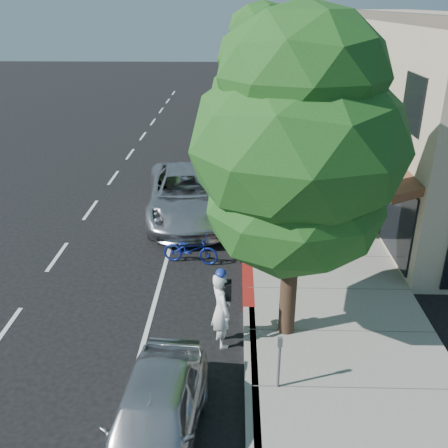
{
  "coord_description": "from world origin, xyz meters",
  "views": [
    {
      "loc": [
        -0.37,
        -12.28,
        7.61
      ],
      "look_at": [
        -0.74,
        1.74,
        1.35
      ],
      "focal_mm": 40.0,
      "sensor_mm": 36.0,
      "label": 1
    }
  ],
  "objects_px": {
    "street_tree_0": "(297,150)",
    "street_tree_2": "(266,91)",
    "street_tree_3": "(261,60)",
    "silver_suv": "(188,194)",
    "dark_suv_far": "(231,112)",
    "white_pickup": "(235,127)",
    "pedestrian": "(317,153)",
    "bicycle": "(190,249)",
    "street_tree_4": "(257,50)",
    "street_tree_1": "(276,113)",
    "dark_sedan": "(234,140)",
    "cyclist": "(221,310)",
    "near_car_a": "(154,420)",
    "street_tree_5": "(254,49)"
  },
  "relations": [
    {
      "from": "street_tree_2",
      "to": "silver_suv",
      "type": "relative_size",
      "value": 1.01
    },
    {
      "from": "street_tree_0",
      "to": "street_tree_1",
      "type": "bearing_deg",
      "value": 90.0
    },
    {
      "from": "street_tree_2",
      "to": "street_tree_3",
      "type": "distance_m",
      "value": 6.04
    },
    {
      "from": "street_tree_0",
      "to": "bicycle",
      "type": "xyz_separation_m",
      "value": [
        -2.7,
        3.72,
        -4.3
      ]
    },
    {
      "from": "cyclist",
      "to": "street_tree_4",
      "type": "bearing_deg",
      "value": -25.41
    },
    {
      "from": "street_tree_5",
      "to": "bicycle",
      "type": "relative_size",
      "value": 4.0
    },
    {
      "from": "cyclist",
      "to": "bicycle",
      "type": "xyz_separation_m",
      "value": [
        -1.1,
        4.09,
        -0.5
      ]
    },
    {
      "from": "white_pickup",
      "to": "pedestrian",
      "type": "distance_m",
      "value": 7.52
    },
    {
      "from": "dark_suv_far",
      "to": "pedestrian",
      "type": "xyz_separation_m",
      "value": [
        4.26,
        -10.62,
        0.25
      ]
    },
    {
      "from": "street_tree_0",
      "to": "bicycle",
      "type": "relative_size",
      "value": 4.34
    },
    {
      "from": "white_pickup",
      "to": "street_tree_3",
      "type": "bearing_deg",
      "value": -49.49
    },
    {
      "from": "silver_suv",
      "to": "dark_sedan",
      "type": "distance_m",
      "value": 8.5
    },
    {
      "from": "street_tree_0",
      "to": "silver_suv",
      "type": "height_order",
      "value": "street_tree_0"
    },
    {
      "from": "near_car_a",
      "to": "silver_suv",
      "type": "bearing_deg",
      "value": 96.34
    },
    {
      "from": "street_tree_3",
      "to": "silver_suv",
      "type": "bearing_deg",
      "value": -106.45
    },
    {
      "from": "street_tree_3",
      "to": "silver_suv",
      "type": "height_order",
      "value": "street_tree_3"
    },
    {
      "from": "near_car_a",
      "to": "street_tree_1",
      "type": "bearing_deg",
      "value": 78.43
    },
    {
      "from": "dark_sedan",
      "to": "street_tree_3",
      "type": "bearing_deg",
      "value": 63.33
    },
    {
      "from": "dark_sedan",
      "to": "pedestrian",
      "type": "xyz_separation_m",
      "value": [
        3.97,
        -2.96,
        0.21
      ]
    },
    {
      "from": "dark_suv_far",
      "to": "street_tree_3",
      "type": "bearing_deg",
      "value": -74.2
    },
    {
      "from": "street_tree_3",
      "to": "street_tree_1",
      "type": "bearing_deg",
      "value": -90.0
    },
    {
      "from": "street_tree_0",
      "to": "dark_suv_far",
      "type": "height_order",
      "value": "street_tree_0"
    },
    {
      "from": "bicycle",
      "to": "near_car_a",
      "type": "bearing_deg",
      "value": -169.73
    },
    {
      "from": "cyclist",
      "to": "white_pickup",
      "type": "xyz_separation_m",
      "value": [
        0.2,
        19.62,
        -0.18
      ]
    },
    {
      "from": "white_pickup",
      "to": "dark_suv_far",
      "type": "bearing_deg",
      "value": 86.21
    },
    {
      "from": "street_tree_0",
      "to": "dark_suv_far",
      "type": "relative_size",
      "value": 1.65
    },
    {
      "from": "street_tree_1",
      "to": "white_pickup",
      "type": "bearing_deg",
      "value": 96.03
    },
    {
      "from": "street_tree_1",
      "to": "bicycle",
      "type": "bearing_deg",
      "value": -139.82
    },
    {
      "from": "street_tree_0",
      "to": "street_tree_2",
      "type": "relative_size",
      "value": 1.16
    },
    {
      "from": "dark_suv_far",
      "to": "near_car_a",
      "type": "relative_size",
      "value": 1.14
    },
    {
      "from": "bicycle",
      "to": "silver_suv",
      "type": "distance_m",
      "value": 3.83
    },
    {
      "from": "street_tree_0",
      "to": "street_tree_2",
      "type": "bearing_deg",
      "value": 90.0
    },
    {
      "from": "cyclist",
      "to": "bicycle",
      "type": "relative_size",
      "value": 1.09
    },
    {
      "from": "street_tree_2",
      "to": "bicycle",
      "type": "height_order",
      "value": "street_tree_2"
    },
    {
      "from": "street_tree_0",
      "to": "street_tree_1",
      "type": "relative_size",
      "value": 1.08
    },
    {
      "from": "street_tree_0",
      "to": "street_tree_1",
      "type": "height_order",
      "value": "street_tree_0"
    },
    {
      "from": "street_tree_2",
      "to": "street_tree_4",
      "type": "xyz_separation_m",
      "value": [
        -0.0,
        12.0,
        0.65
      ]
    },
    {
      "from": "silver_suv",
      "to": "near_car_a",
      "type": "distance_m",
      "value": 11.03
    },
    {
      "from": "street_tree_4",
      "to": "pedestrian",
      "type": "distance_m",
      "value": 11.99
    },
    {
      "from": "dark_suv_far",
      "to": "cyclist",
      "type": "bearing_deg",
      "value": -91.07
    },
    {
      "from": "white_pickup",
      "to": "street_tree_4",
      "type": "bearing_deg",
      "value": 65.87
    },
    {
      "from": "street_tree_4",
      "to": "street_tree_5",
      "type": "bearing_deg",
      "value": 90.0
    },
    {
      "from": "dark_suv_far",
      "to": "pedestrian",
      "type": "height_order",
      "value": "pedestrian"
    },
    {
      "from": "street_tree_2",
      "to": "dark_suv_far",
      "type": "bearing_deg",
      "value": 98.36
    },
    {
      "from": "street_tree_4",
      "to": "silver_suv",
      "type": "bearing_deg",
      "value": -100.64
    },
    {
      "from": "bicycle",
      "to": "near_car_a",
      "type": "distance_m",
      "value": 7.25
    },
    {
      "from": "street_tree_2",
      "to": "near_car_a",
      "type": "relative_size",
      "value": 1.62
    },
    {
      "from": "street_tree_1",
      "to": "street_tree_5",
      "type": "relative_size",
      "value": 1.0
    },
    {
      "from": "street_tree_0",
      "to": "street_tree_2",
      "type": "distance_m",
      "value": 12.02
    },
    {
      "from": "street_tree_4",
      "to": "near_car_a",
      "type": "bearing_deg",
      "value": -95.65
    }
  ]
}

